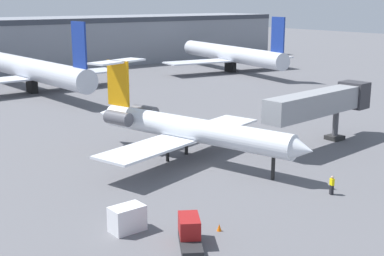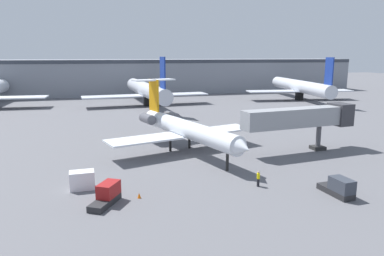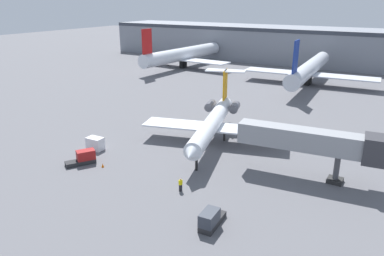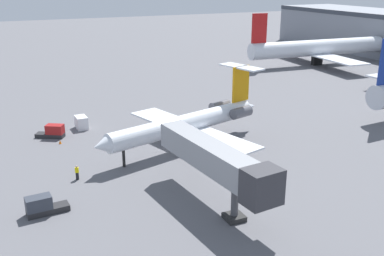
{
  "view_description": "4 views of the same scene",
  "coord_description": "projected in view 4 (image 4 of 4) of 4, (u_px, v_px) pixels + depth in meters",
  "views": [
    {
      "loc": [
        -32.03,
        -39.8,
        16.45
      ],
      "look_at": [
        0.71,
        3.93,
        3.13
      ],
      "focal_mm": 49.54,
      "sensor_mm": 36.0,
      "label": 1
    },
    {
      "loc": [
        -12.95,
        -45.81,
        13.62
      ],
      "look_at": [
        0.14,
        1.57,
        3.74
      ],
      "focal_mm": 34.1,
      "sensor_mm": 36.0,
      "label": 2
    },
    {
      "loc": [
        24.6,
        -45.0,
        21.45
      ],
      "look_at": [
        -2.29,
        -0.24,
        3.17
      ],
      "focal_mm": 34.62,
      "sensor_mm": 36.0,
      "label": 3
    },
    {
      "loc": [
        51.09,
        -20.12,
        21.89
      ],
      "look_at": [
        -0.46,
        3.63,
        2.66
      ],
      "focal_mm": 42.1,
      "sensor_mm": 36.0,
      "label": 4
    }
  ],
  "objects": [
    {
      "name": "ground_plane",
      "position": [
        168.0,
        152.0,
        58.96
      ],
      "size": [
        400.0,
        400.0,
        0.1
      ],
      "primitive_type": "cube",
      "color": "#5B5B60"
    },
    {
      "name": "baggage_tug_lead",
      "position": [
        43.0,
        206.0,
        43.36
      ],
      "size": [
        1.68,
        4.09,
        1.9
      ],
      "color": "#262628",
      "rests_on": "ground_plane"
    },
    {
      "name": "jet_bridge",
      "position": [
        219.0,
        162.0,
        43.17
      ],
      "size": [
        17.51,
        4.77,
        6.62
      ],
      "color": "gray",
      "rests_on": "ground_plane"
    },
    {
      "name": "traffic_cone_near",
      "position": [
        60.0,
        142.0,
        61.72
      ],
      "size": [
        0.36,
        0.36,
        0.55
      ],
      "color": "orange",
      "rests_on": "ground_plane"
    },
    {
      "name": "regional_jet",
      "position": [
        190.0,
        122.0,
        59.75
      ],
      "size": [
        22.6,
        26.69,
        9.77
      ],
      "color": "silver",
      "rests_on": "ground_plane"
    },
    {
      "name": "cargo_container_uld",
      "position": [
        81.0,
        122.0,
        67.69
      ],
      "size": [
        2.53,
        1.66,
        1.9
      ],
      "color": "silver",
      "rests_on": "ground_plane"
    },
    {
      "name": "ground_crew_marshaller",
      "position": [
        77.0,
        172.0,
        50.72
      ],
      "size": [
        0.37,
        0.46,
        1.69
      ],
      "color": "black",
      "rests_on": "ground_plane"
    },
    {
      "name": "parked_airliner_west_end",
      "position": [
        317.0,
        48.0,
        115.13
      ],
      "size": [
        32.74,
        38.76,
        13.47
      ],
      "color": "silver",
      "rests_on": "ground_plane"
    },
    {
      "name": "baggage_tug_trailing",
      "position": [
        53.0,
        132.0,
        63.96
      ],
      "size": [
        3.27,
        4.15,
        1.9
      ],
      "color": "#262628",
      "rests_on": "ground_plane"
    }
  ]
}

